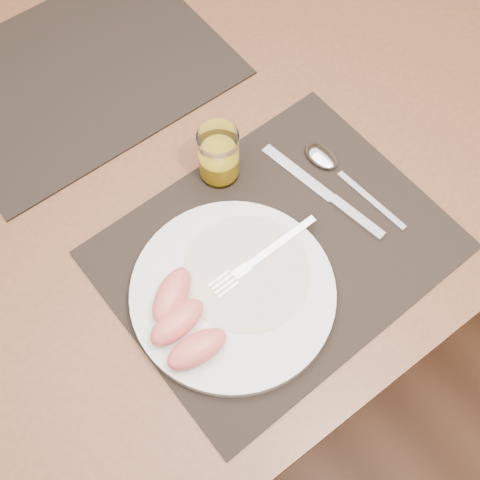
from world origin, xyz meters
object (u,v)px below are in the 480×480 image
table (175,184)px  placemat_far (81,72)px  juice_glass (219,157)px  placemat_near (276,250)px  knife (332,198)px  plate (233,293)px  spoon (328,162)px  fork (256,261)px

table → placemat_far: bearing=97.1°
juice_glass → placemat_far: bearing=103.0°
placemat_near → knife: size_ratio=2.05×
plate → knife: 0.20m
placemat_near → placemat_far: 0.44m
placemat_near → juice_glass: juice_glass is taller
placemat_near → plate: plate is taller
spoon → juice_glass: bearing=148.4°
knife → plate: bearing=-170.5°
placemat_far → plate: (-0.03, -0.46, 0.01)m
placemat_far → spoon: bearing=-61.5°
table → knife: knife is taller
plate → knife: bearing=9.5°
placemat_near → spoon: bearing=23.4°
table → juice_glass: 0.15m
placemat_far → spoon: 0.43m
plate → placemat_far: bearing=86.1°
spoon → plate: bearing=-160.6°
placemat_near → juice_glass: 0.15m
placemat_far → spoon: size_ratio=2.34×
fork → knife: size_ratio=0.80×
plate → fork: size_ratio=1.54×
placemat_near → juice_glass: (0.01, 0.15, 0.04)m
table → plate: size_ratio=5.19×
table → juice_glass: bearing=-60.8°
plate → table: bearing=76.2°
table → knife: 0.27m
spoon → fork: bearing=-160.1°
placemat_near → plate: size_ratio=1.67×
fork → juice_glass: juice_glass is taller
table → spoon: (0.18, -0.16, 0.09)m
juice_glass → fork: bearing=-108.0°
plate → juice_glass: (0.10, 0.17, 0.03)m
knife → spoon: spoon is taller
spoon → placemat_near: bearing=-156.6°
table → fork: size_ratio=8.00×
placemat_near → placemat_far: (-0.06, 0.44, 0.00)m
table → spoon: bearing=-41.4°
placemat_far → spoon: (0.20, -0.38, 0.01)m
spoon → placemat_far: bearing=118.5°
plate → juice_glass: 0.20m
placemat_far → fork: fork is taller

